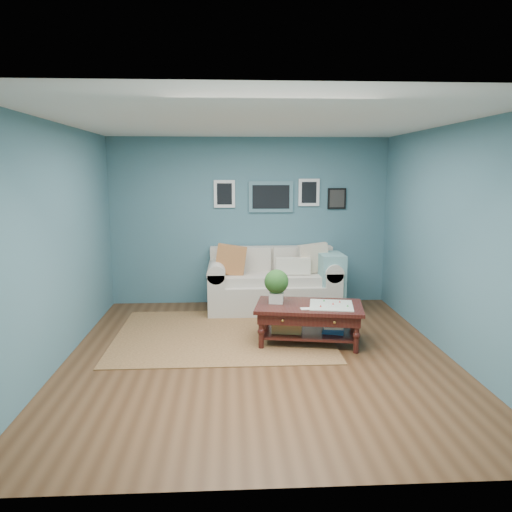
{
  "coord_description": "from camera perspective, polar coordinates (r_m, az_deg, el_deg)",
  "views": [
    {
      "loc": [
        -0.34,
        -5.61,
        2.17
      ],
      "look_at": [
        0.02,
        1.0,
        1.03
      ],
      "focal_mm": 35.0,
      "sensor_mm": 36.0,
      "label": 1
    }
  ],
  "objects": [
    {
      "name": "coffee_table",
      "position": [
        6.39,
        5.44,
        -6.27
      ],
      "size": [
        1.44,
        1.0,
        0.93
      ],
      "rotation": [
        0.0,
        0.0,
        -0.18
      ],
      "color": "black",
      "rests_on": "ground"
    },
    {
      "name": "loveseat",
      "position": [
        7.87,
        2.6,
        -3.01
      ],
      "size": [
        2.08,
        0.94,
        1.07
      ],
      "color": "beige",
      "rests_on": "ground"
    },
    {
      "name": "area_rug",
      "position": [
        6.76,
        -3.78,
        -8.95
      ],
      "size": [
        2.83,
        2.26,
        0.01
      ],
      "primitive_type": "cube",
      "color": "brown",
      "rests_on": "ground"
    },
    {
      "name": "room_shell",
      "position": [
        5.73,
        0.39,
        1.63
      ],
      "size": [
        5.0,
        5.02,
        2.7
      ],
      "color": "brown",
      "rests_on": "ground"
    }
  ]
}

